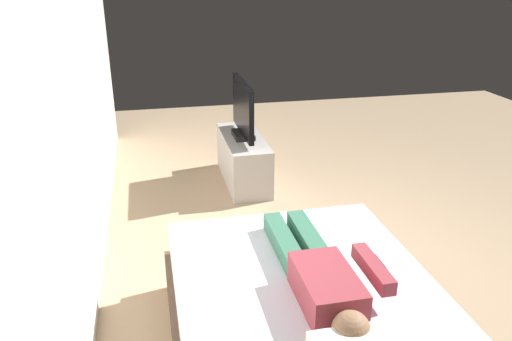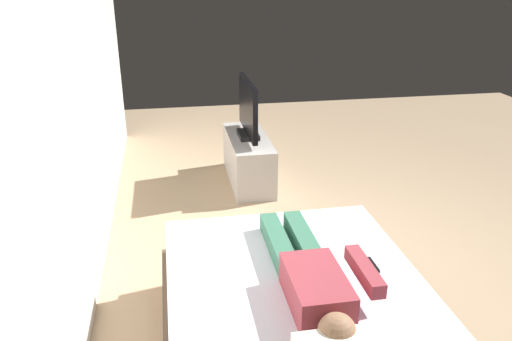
{
  "view_description": "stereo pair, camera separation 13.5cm",
  "coord_description": "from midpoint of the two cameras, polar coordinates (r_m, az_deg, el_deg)",
  "views": [
    {
      "loc": [
        -3.09,
        1.11,
        2.16
      ],
      "look_at": [
        0.43,
        0.34,
        0.69
      ],
      "focal_mm": 35.39,
      "sensor_mm": 36.0,
      "label": 1
    },
    {
      "loc": [
        -3.12,
        0.98,
        2.16
      ],
      "look_at": [
        0.43,
        0.34,
        0.69
      ],
      "focal_mm": 35.39,
      "sensor_mm": 36.0,
      "label": 2
    }
  ],
  "objects": [
    {
      "name": "ground_plane",
      "position": [
        3.93,
        7.21,
        -11.42
      ],
      "size": [
        10.0,
        10.0,
        0.0
      ],
      "primitive_type": "plane",
      "color": "tan"
    },
    {
      "name": "back_wall",
      "position": [
        3.63,
        -19.04,
        8.88
      ],
      "size": [
        6.4,
        0.1,
        2.8
      ],
      "primitive_type": "cube",
      "color": "silver",
      "rests_on": "ground"
    },
    {
      "name": "bed",
      "position": [
        2.95,
        6.39,
        -17.98
      ],
      "size": [
        1.98,
        1.49,
        0.54
      ],
      "color": "brown",
      "rests_on": "ground"
    },
    {
      "name": "person",
      "position": [
        2.78,
        7.74,
        -11.76
      ],
      "size": [
        1.26,
        0.46,
        0.18
      ],
      "color": "#993842",
      "rests_on": "bed"
    },
    {
      "name": "remote",
      "position": [
        3.07,
        14.16,
        -10.33
      ],
      "size": [
        0.15,
        0.04,
        0.02
      ],
      "primitive_type": "cube",
      "color": "black",
      "rests_on": "bed"
    },
    {
      "name": "tv_stand",
      "position": [
        5.35,
        -0.16,
        1.28
      ],
      "size": [
        1.1,
        0.4,
        0.5
      ],
      "primitive_type": "cube",
      "color": "#B7B2AD",
      "rests_on": "ground"
    },
    {
      "name": "tv",
      "position": [
        5.18,
        -0.16,
        6.82
      ],
      "size": [
        0.88,
        0.2,
        0.59
      ],
      "color": "black",
      "rests_on": "tv_stand"
    }
  ]
}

